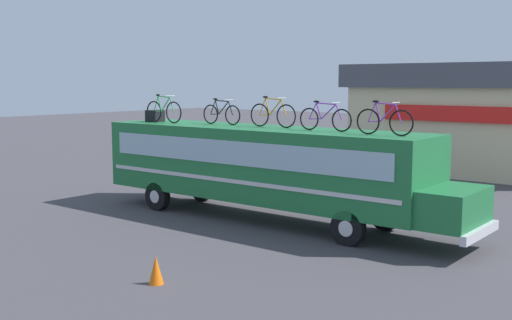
{
  "coord_description": "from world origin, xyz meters",
  "views": [
    {
      "loc": [
        12.04,
        -15.26,
        4.31
      ],
      "look_at": [
        -0.13,
        0.0,
        1.86
      ],
      "focal_mm": 43.99,
      "sensor_mm": 36.0,
      "label": 1
    }
  ],
  "objects_px": {
    "rooftop_bicycle_3": "(273,114)",
    "bus": "(266,165)",
    "rooftop_bicycle_2": "(221,114)",
    "luggage_bag_1": "(155,116)",
    "rooftop_bicycle_4": "(325,118)",
    "traffic_cone": "(156,270)",
    "rooftop_bicycle_1": "(164,111)",
    "rooftop_bicycle_5": "(384,121)"
  },
  "relations": [
    {
      "from": "rooftop_bicycle_4",
      "to": "rooftop_bicycle_5",
      "type": "bearing_deg",
      "value": -7.84
    },
    {
      "from": "luggage_bag_1",
      "to": "rooftop_bicycle_3",
      "type": "distance_m",
      "value": 4.93
    },
    {
      "from": "luggage_bag_1",
      "to": "traffic_cone",
      "type": "bearing_deg",
      "value": -42.53
    },
    {
      "from": "rooftop_bicycle_5",
      "to": "rooftop_bicycle_4",
      "type": "bearing_deg",
      "value": 172.16
    },
    {
      "from": "luggage_bag_1",
      "to": "rooftop_bicycle_5",
      "type": "xyz_separation_m",
      "value": [
        8.98,
        -0.09,
        0.18
      ]
    },
    {
      "from": "rooftop_bicycle_3",
      "to": "traffic_cone",
      "type": "relative_size",
      "value": 2.82
    },
    {
      "from": "luggage_bag_1",
      "to": "rooftop_bicycle_3",
      "type": "height_order",
      "value": "rooftop_bicycle_3"
    },
    {
      "from": "bus",
      "to": "rooftop_bicycle_4",
      "type": "distance_m",
      "value": 2.6
    },
    {
      "from": "bus",
      "to": "rooftop_bicycle_2",
      "type": "relative_size",
      "value": 7.84
    },
    {
      "from": "rooftop_bicycle_4",
      "to": "rooftop_bicycle_5",
      "type": "xyz_separation_m",
      "value": [
        2.02,
        -0.28,
        0.02
      ]
    },
    {
      "from": "luggage_bag_1",
      "to": "rooftop_bicycle_3",
      "type": "xyz_separation_m",
      "value": [
        4.91,
        0.41,
        0.2
      ]
    },
    {
      "from": "traffic_cone",
      "to": "rooftop_bicycle_2",
      "type": "bearing_deg",
      "value": 121.25
    },
    {
      "from": "bus",
      "to": "rooftop_bicycle_4",
      "type": "relative_size",
      "value": 7.24
    },
    {
      "from": "rooftop_bicycle_3",
      "to": "bus",
      "type": "bearing_deg",
      "value": -101.24
    },
    {
      "from": "rooftop_bicycle_3",
      "to": "rooftop_bicycle_4",
      "type": "bearing_deg",
      "value": -6.15
    },
    {
      "from": "rooftop_bicycle_1",
      "to": "traffic_cone",
      "type": "relative_size",
      "value": 2.77
    },
    {
      "from": "rooftop_bicycle_3",
      "to": "rooftop_bicycle_5",
      "type": "distance_m",
      "value": 4.1
    },
    {
      "from": "rooftop_bicycle_4",
      "to": "rooftop_bicycle_1",
      "type": "bearing_deg",
      "value": -176.53
    },
    {
      "from": "rooftop_bicycle_4",
      "to": "rooftop_bicycle_5",
      "type": "relative_size",
      "value": 1.06
    },
    {
      "from": "rooftop_bicycle_3",
      "to": "rooftop_bicycle_4",
      "type": "height_order",
      "value": "rooftop_bicycle_3"
    },
    {
      "from": "luggage_bag_1",
      "to": "rooftop_bicycle_3",
      "type": "bearing_deg",
      "value": 4.79
    },
    {
      "from": "rooftop_bicycle_1",
      "to": "traffic_cone",
      "type": "xyz_separation_m",
      "value": [
        6.21,
        -6.1,
        -2.99
      ]
    },
    {
      "from": "rooftop_bicycle_3",
      "to": "traffic_cone",
      "type": "bearing_deg",
      "value": -73.77
    },
    {
      "from": "rooftop_bicycle_1",
      "to": "rooftop_bicycle_2",
      "type": "relative_size",
      "value": 1.06
    },
    {
      "from": "bus",
      "to": "rooftop_bicycle_2",
      "type": "height_order",
      "value": "rooftop_bicycle_2"
    },
    {
      "from": "rooftop_bicycle_4",
      "to": "traffic_cone",
      "type": "distance_m",
      "value": 7.12
    },
    {
      "from": "luggage_bag_1",
      "to": "rooftop_bicycle_5",
      "type": "height_order",
      "value": "rooftop_bicycle_5"
    },
    {
      "from": "bus",
      "to": "rooftop_bicycle_3",
      "type": "bearing_deg",
      "value": 78.76
    },
    {
      "from": "rooftop_bicycle_2",
      "to": "rooftop_bicycle_4",
      "type": "relative_size",
      "value": 0.92
    },
    {
      "from": "bus",
      "to": "rooftop_bicycle_2",
      "type": "distance_m",
      "value": 2.55
    },
    {
      "from": "rooftop_bicycle_5",
      "to": "bus",
      "type": "bearing_deg",
      "value": 176.76
    },
    {
      "from": "rooftop_bicycle_1",
      "to": "rooftop_bicycle_5",
      "type": "relative_size",
      "value": 1.04
    },
    {
      "from": "rooftop_bicycle_5",
      "to": "traffic_cone",
      "type": "height_order",
      "value": "rooftop_bicycle_5"
    },
    {
      "from": "rooftop_bicycle_1",
      "to": "rooftop_bicycle_3",
      "type": "height_order",
      "value": "rooftop_bicycle_1"
    },
    {
      "from": "bus",
      "to": "luggage_bag_1",
      "type": "relative_size",
      "value": 23.69
    },
    {
      "from": "bus",
      "to": "rooftop_bicycle_4",
      "type": "bearing_deg",
      "value": 1.2
    },
    {
      "from": "bus",
      "to": "traffic_cone",
      "type": "bearing_deg",
      "value": -72.7
    },
    {
      "from": "bus",
      "to": "traffic_cone",
      "type": "height_order",
      "value": "bus"
    },
    {
      "from": "bus",
      "to": "rooftop_bicycle_2",
      "type": "bearing_deg",
      "value": 173.7
    },
    {
      "from": "luggage_bag_1",
      "to": "rooftop_bicycle_3",
      "type": "relative_size",
      "value": 0.31
    },
    {
      "from": "rooftop_bicycle_1",
      "to": "rooftop_bicycle_5",
      "type": "height_order",
      "value": "rooftop_bicycle_1"
    },
    {
      "from": "rooftop_bicycle_2",
      "to": "rooftop_bicycle_4",
      "type": "xyz_separation_m",
      "value": [
        4.15,
        -0.18,
        0.0
      ]
    }
  ]
}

